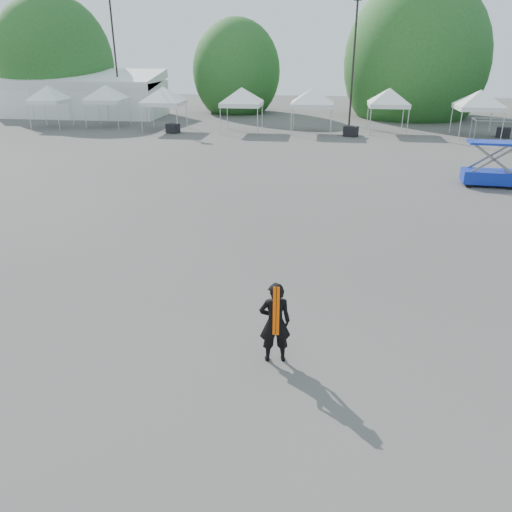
# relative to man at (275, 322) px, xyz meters

# --- Properties ---
(ground) EXTENTS (120.00, 120.00, 0.00)m
(ground) POSITION_rel_man_xyz_m (-0.09, 3.11, -0.91)
(ground) COLOR #474442
(ground) RESTS_ON ground
(marquee) EXTENTS (15.00, 6.25, 4.23)m
(marquee) POSITION_rel_man_xyz_m (-22.09, 38.11, 1.06)
(marquee) COLOR white
(marquee) RESTS_ON ground
(light_pole_west) EXTENTS (0.60, 0.25, 10.30)m
(light_pole_west) POSITION_rel_man_xyz_m (-18.09, 37.11, 4.86)
(light_pole_west) COLOR black
(light_pole_west) RESTS_ON ground
(light_pole_east) EXTENTS (0.60, 0.25, 9.80)m
(light_pole_east) POSITION_rel_man_xyz_m (2.91, 35.11, 4.60)
(light_pole_east) COLOR black
(light_pole_east) RESTS_ON ground
(tree_far_w) EXTENTS (4.80, 4.80, 7.30)m
(tree_far_w) POSITION_rel_man_xyz_m (-26.09, 41.11, 3.63)
(tree_far_w) COLOR #382314
(tree_far_w) RESTS_ON ground
(tree_mid_w) EXTENTS (4.16, 4.16, 6.33)m
(tree_mid_w) POSITION_rel_man_xyz_m (-8.09, 43.11, 3.02)
(tree_mid_w) COLOR #382314
(tree_mid_w) RESTS_ON ground
(tree_mid_e) EXTENTS (5.12, 5.12, 7.79)m
(tree_mid_e) POSITION_rel_man_xyz_m (8.91, 42.11, 3.93)
(tree_mid_e) COLOR #382314
(tree_mid_e) RESTS_ON ground
(tent_a) EXTENTS (3.75, 3.75, 3.88)m
(tent_a) POSITION_rel_man_xyz_m (-21.51, 30.79, 2.14)
(tent_a) COLOR silver
(tent_a) RESTS_ON ground
(tent_b) EXTENTS (4.17, 4.17, 3.88)m
(tent_b) POSITION_rel_man_xyz_m (-17.08, 31.88, 2.15)
(tent_b) COLOR silver
(tent_b) RESTS_ON ground
(tent_c) EXTENTS (4.29, 4.29, 3.88)m
(tent_c) POSITION_rel_man_xyz_m (-11.82, 30.60, 2.15)
(tent_c) COLOR silver
(tent_c) RESTS_ON ground
(tent_d) EXTENTS (4.32, 4.32, 3.88)m
(tent_d) POSITION_rel_man_xyz_m (-5.60, 30.71, 2.15)
(tent_d) COLOR silver
(tent_d) RESTS_ON ground
(tent_e) EXTENTS (4.49, 4.49, 3.88)m
(tent_e) POSITION_rel_man_xyz_m (-0.17, 30.93, 2.15)
(tent_e) COLOR silver
(tent_e) RESTS_ON ground
(tent_f) EXTENTS (4.18, 4.18, 3.88)m
(tent_f) POSITION_rel_man_xyz_m (5.60, 31.63, 2.15)
(tent_f) COLOR silver
(tent_f) RESTS_ON ground
(tent_g) EXTENTS (4.39, 4.39, 3.88)m
(tent_g) POSITION_rel_man_xyz_m (11.92, 30.58, 2.15)
(tent_g) COLOR silver
(tent_g) RESTS_ON ground
(man) EXTENTS (0.74, 0.56, 1.82)m
(man) POSITION_rel_man_xyz_m (0.00, 0.00, 0.00)
(man) COLOR black
(man) RESTS_ON ground
(scissor_lift) EXTENTS (2.49, 1.38, 3.11)m
(scissor_lift) POSITION_rel_man_xyz_m (8.73, 15.76, 0.66)
(scissor_lift) COLOR #0B2899
(scissor_lift) RESTS_ON ground
(crate_west) EXTENTS (1.09, 0.97, 0.70)m
(crate_west) POSITION_rel_man_xyz_m (-10.77, 29.19, -0.56)
(crate_west) COLOR black
(crate_west) RESTS_ON ground
(crate_mid) EXTENTS (1.18, 1.07, 0.74)m
(crate_mid) POSITION_rel_man_xyz_m (2.81, 29.46, -0.54)
(crate_mid) COLOR black
(crate_mid) RESTS_ON ground
(crate_east) EXTENTS (1.15, 1.02, 0.74)m
(crate_east) POSITION_rel_man_xyz_m (13.90, 30.39, -0.54)
(crate_east) COLOR black
(crate_east) RESTS_ON ground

